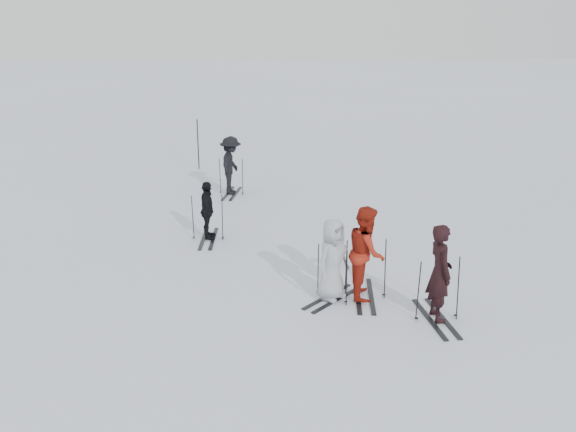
# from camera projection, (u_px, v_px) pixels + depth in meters

# --- Properties ---
(ground) EXTENTS (120.00, 120.00, 0.00)m
(ground) POSITION_uv_depth(u_px,v_px,m) (288.00, 270.00, 14.86)
(ground) COLOR silver
(ground) RESTS_ON ground
(skier_near_dark) EXTENTS (0.57, 0.77, 1.93)m
(skier_near_dark) POSITION_uv_depth(u_px,v_px,m) (440.00, 274.00, 12.26)
(skier_near_dark) COLOR black
(skier_near_dark) RESTS_ON ground
(skier_red) EXTENTS (0.79, 0.99, 1.96)m
(skier_red) POSITION_uv_depth(u_px,v_px,m) (366.00, 253.00, 13.23)
(skier_red) COLOR #9E2011
(skier_red) RESTS_ON ground
(skier_grey) EXTENTS (0.96, 1.00, 1.72)m
(skier_grey) POSITION_uv_depth(u_px,v_px,m) (332.00, 261.00, 13.16)
(skier_grey) COLOR #A8ACB2
(skier_grey) RESTS_ON ground
(skier_uphill_left) EXTENTS (0.38, 0.90, 1.53)m
(skier_uphill_left) POSITION_uv_depth(u_px,v_px,m) (207.00, 211.00, 16.60)
(skier_uphill_left) COLOR black
(skier_uphill_left) RESTS_ON ground
(skier_uphill_far) EXTENTS (0.85, 1.28, 1.86)m
(skier_uphill_far) POSITION_uv_depth(u_px,v_px,m) (231.00, 166.00, 20.57)
(skier_uphill_far) COLOR black
(skier_uphill_far) RESTS_ON ground
(skis_near_dark) EXTENTS (1.93, 1.22, 1.31)m
(skis_near_dark) POSITION_uv_depth(u_px,v_px,m) (438.00, 289.00, 12.36)
(skis_near_dark) COLOR black
(skis_near_dark) RESTS_ON ground
(skis_red) EXTENTS (1.86, 1.05, 1.32)m
(skis_red) POSITION_uv_depth(u_px,v_px,m) (366.00, 268.00, 13.33)
(skis_red) COLOR black
(skis_red) RESTS_ON ground
(skis_grey) EXTENTS (1.82, 1.73, 1.20)m
(skis_grey) POSITION_uv_depth(u_px,v_px,m) (332.00, 272.00, 13.24)
(skis_grey) COLOR black
(skis_grey) RESTS_ON ground
(skis_uphill_left) EXTENTS (1.73, 0.93, 1.25)m
(skis_uphill_left) POSITION_uv_depth(u_px,v_px,m) (208.00, 217.00, 16.64)
(skis_uphill_left) COLOR black
(skis_uphill_left) RESTS_ON ground
(skis_uphill_far) EXTENTS (1.77, 1.10, 1.21)m
(skis_uphill_far) POSITION_uv_depth(u_px,v_px,m) (231.00, 176.00, 20.67)
(skis_uphill_far) COLOR black
(skis_uphill_far) RESTS_ON ground
(piste_marker) EXTENTS (0.05, 0.05, 1.86)m
(piste_marker) POSITION_uv_depth(u_px,v_px,m) (198.00, 144.00, 23.78)
(piste_marker) COLOR black
(piste_marker) RESTS_ON ground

